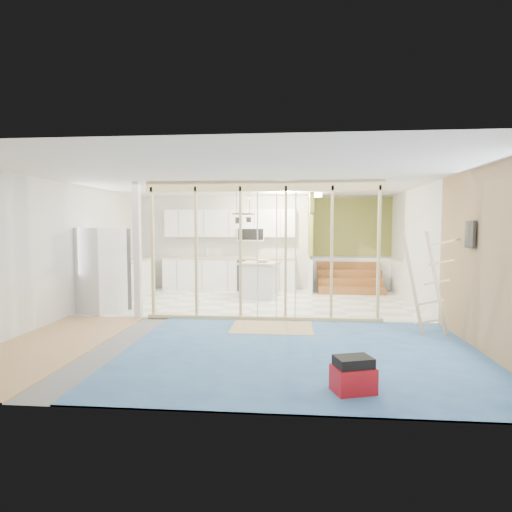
# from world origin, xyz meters

# --- Properties ---
(room) EXTENTS (7.01, 8.01, 2.61)m
(room) POSITION_xyz_m (0.00, 0.00, 1.30)
(room) COLOR slate
(room) RESTS_ON ground
(floor_overlays) EXTENTS (7.00, 8.00, 0.03)m
(floor_overlays) POSITION_xyz_m (0.07, 0.06, 0.01)
(floor_overlays) COLOR white
(floor_overlays) RESTS_ON room
(stud_frame) EXTENTS (4.66, 0.14, 2.60)m
(stud_frame) POSITION_xyz_m (-0.22, -0.00, 1.58)
(stud_frame) COLOR tan
(stud_frame) RESTS_ON room
(base_cabinets) EXTENTS (4.45, 2.24, 0.93)m
(base_cabinets) POSITION_xyz_m (-1.61, 3.36, 0.47)
(base_cabinets) COLOR white
(base_cabinets) RESTS_ON room
(upper_cabinets) EXTENTS (3.60, 0.41, 0.85)m
(upper_cabinets) POSITION_xyz_m (-0.84, 3.82, 1.82)
(upper_cabinets) COLOR white
(upper_cabinets) RESTS_ON room
(green_partition) EXTENTS (2.25, 1.51, 2.60)m
(green_partition) POSITION_xyz_m (2.04, 3.66, 0.94)
(green_partition) COLOR olive
(green_partition) RESTS_ON room
(pot_rack) EXTENTS (0.52, 0.52, 0.72)m
(pot_rack) POSITION_xyz_m (-0.31, 1.89, 2.00)
(pot_rack) COLOR black
(pot_rack) RESTS_ON room
(sheathing_panel) EXTENTS (0.02, 4.00, 2.60)m
(sheathing_panel) POSITION_xyz_m (3.48, -2.00, 1.30)
(sheathing_panel) COLOR #9F7556
(sheathing_panel) RESTS_ON room
(electrical_panel) EXTENTS (0.04, 0.30, 0.40)m
(electrical_panel) POSITION_xyz_m (3.43, -1.40, 1.65)
(electrical_panel) COLOR #333237
(electrical_panel) RESTS_ON room
(ceiling_light) EXTENTS (0.32, 0.32, 0.08)m
(ceiling_light) POSITION_xyz_m (1.40, 3.00, 2.54)
(ceiling_light) COLOR #FFEABF
(ceiling_light) RESTS_ON room
(fridge) EXTENTS (1.02, 0.97, 1.74)m
(fridge) POSITION_xyz_m (-3.05, 0.45, 0.87)
(fridge) COLOR silver
(fridge) RESTS_ON room
(island) EXTENTS (1.06, 1.06, 0.89)m
(island) POSITION_xyz_m (0.03, 2.51, 0.44)
(island) COLOR silver
(island) RESTS_ON room
(bowl) EXTENTS (0.34, 0.34, 0.07)m
(bowl) POSITION_xyz_m (0.11, 2.45, 0.93)
(bowl) COLOR silver
(bowl) RESTS_ON island
(soap_bottle_a) EXTENTS (0.13, 0.13, 0.31)m
(soap_bottle_a) POSITION_xyz_m (-1.55, 3.82, 1.08)
(soap_bottle_a) COLOR silver
(soap_bottle_a) RESTS_ON base_cabinets
(soap_bottle_b) EXTENTS (0.11, 0.11, 0.21)m
(soap_bottle_b) POSITION_xyz_m (0.70, 3.74, 1.04)
(soap_bottle_b) COLOR silver
(soap_bottle_b) RESTS_ON base_cabinets
(toolbox) EXTENTS (0.49, 0.43, 0.40)m
(toolbox) POSITION_xyz_m (1.51, -3.40, 0.19)
(toolbox) COLOR #A80F17
(toolbox) RESTS_ON room
(ladder) EXTENTS (0.90, 0.04, 1.68)m
(ladder) POSITION_xyz_m (3.01, -0.88, 0.86)
(ladder) COLOR tan
(ladder) RESTS_ON room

